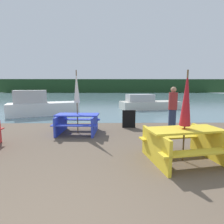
{
  "coord_description": "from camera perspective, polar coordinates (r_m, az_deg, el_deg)",
  "views": [
    {
      "loc": [
        0.63,
        -1.43,
        1.73
      ],
      "look_at": [
        0.7,
        4.64,
        0.85
      ],
      "focal_mm": 28.0,
      "sensor_mm": 36.0,
      "label": 1
    }
  ],
  "objects": [
    {
      "name": "water",
      "position": [
        33.29,
        -1.83,
        5.24
      ],
      "size": [
        60.0,
        50.0,
        0.0
      ],
      "color": "slate",
      "rests_on": "ground_plane"
    },
    {
      "name": "far_treeline",
      "position": [
        53.24,
        -1.44,
        8.51
      ],
      "size": [
        80.0,
        1.6,
        4.0
      ],
      "color": "#1E3D1E",
      "rests_on": "water"
    },
    {
      "name": "picnic_table_yellow",
      "position": [
        4.45,
        22.35,
        -8.95
      ],
      "size": [
        1.93,
        1.66,
        0.77
      ],
      "rotation": [
        0.0,
        0.0,
        0.18
      ],
      "color": "yellow",
      "rests_on": "ground_plane"
    },
    {
      "name": "picnic_table_blue",
      "position": [
        6.68,
        -11.17,
        -3.11
      ],
      "size": [
        1.63,
        1.45,
        0.72
      ],
      "rotation": [
        0.0,
        0.0,
        -0.05
      ],
      "color": "blue",
      "rests_on": "ground_plane"
    },
    {
      "name": "umbrella_crimson",
      "position": [
        4.28,
        23.08,
        3.97
      ],
      "size": [
        0.25,
        0.25,
        2.1
      ],
      "color": "brown",
      "rests_on": "ground_plane"
    },
    {
      "name": "umbrella_white",
      "position": [
        6.55,
        -11.48,
        7.88
      ],
      "size": [
        0.21,
        0.21,
        2.33
      ],
      "color": "brown",
      "rests_on": "ground_plane"
    },
    {
      "name": "boat",
      "position": [
        11.63,
        -22.18,
        1.85
      ],
      "size": [
        4.32,
        2.91,
        1.52
      ],
      "rotation": [
        0.0,
        0.0,
        0.4
      ],
      "color": "silver",
      "rests_on": "water"
    },
    {
      "name": "boat_second",
      "position": [
        13.97,
        11.47,
        2.72
      ],
      "size": [
        4.76,
        2.58,
        1.16
      ],
      "rotation": [
        0.0,
        0.0,
        0.2
      ],
      "color": "beige",
      "rests_on": "water"
    },
    {
      "name": "person",
      "position": [
        7.51,
        19.2,
        1.2
      ],
      "size": [
        0.35,
        0.35,
        1.73
      ],
      "color": "#283351",
      "rests_on": "ground_plane"
    },
    {
      "name": "signboard",
      "position": [
        7.46,
        5.52,
        -2.27
      ],
      "size": [
        0.55,
        0.08,
        0.75
      ],
      "color": "black",
      "rests_on": "ground_plane"
    }
  ]
}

